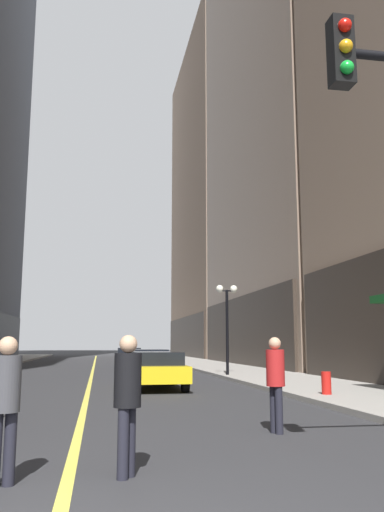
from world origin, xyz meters
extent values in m
plane|color=#2D2D30|center=(0.00, 35.00, 0.00)|extent=(200.00, 200.00, 0.00)
cube|color=#9E9991|center=(8.25, 35.00, 0.07)|extent=(4.50, 78.00, 0.15)
cube|color=#E5D64C|center=(0.00, 35.00, 0.00)|extent=(0.16, 70.00, 0.01)
cube|color=black|center=(-10.60, 60.00, 2.50)|extent=(0.50, 24.70, 5.00)
cube|color=#332A23|center=(10.60, 34.50, 2.50)|extent=(0.50, 22.80, 5.00)
cube|color=gray|center=(16.66, 60.00, 19.80)|extent=(12.31, 26.00, 39.59)
cube|color=#332A23|center=(10.60, 60.00, 2.38)|extent=(0.50, 24.70, 4.75)
cube|color=yellow|center=(2.37, 15.95, 0.59)|extent=(1.91, 4.54, 0.55)
cube|color=black|center=(2.37, 15.72, 1.07)|extent=(1.68, 2.55, 0.50)
cylinder|color=black|center=(1.54, 17.53, 0.32)|extent=(0.22, 0.64, 0.64)
cylinder|color=black|center=(3.19, 17.54, 0.32)|extent=(0.22, 0.64, 0.64)
cylinder|color=black|center=(1.55, 14.35, 0.32)|extent=(0.22, 0.64, 0.64)
cylinder|color=black|center=(3.20, 14.36, 0.32)|extent=(0.22, 0.64, 0.64)
cube|color=navy|center=(2.84, 24.26, 0.59)|extent=(2.09, 4.62, 0.55)
cube|color=black|center=(2.85, 24.03, 1.07)|extent=(1.77, 2.62, 0.50)
cylinder|color=black|center=(1.95, 25.80, 0.32)|extent=(0.25, 0.65, 0.64)
cylinder|color=black|center=(3.58, 25.88, 0.32)|extent=(0.25, 0.65, 0.64)
cylinder|color=black|center=(2.10, 22.63, 0.32)|extent=(0.25, 0.65, 0.64)
cylinder|color=black|center=(3.73, 22.71, 0.32)|extent=(0.25, 0.65, 0.64)
cube|color=#141E4C|center=(2.42, 34.55, 0.59)|extent=(1.94, 4.80, 0.55)
cube|color=black|center=(2.41, 34.31, 1.07)|extent=(1.65, 2.71, 0.50)
cylinder|color=black|center=(1.72, 36.23, 0.32)|extent=(0.24, 0.65, 0.64)
cylinder|color=black|center=(3.24, 36.17, 0.32)|extent=(0.24, 0.65, 0.64)
cylinder|color=black|center=(1.60, 32.92, 0.32)|extent=(0.24, 0.65, 0.64)
cylinder|color=black|center=(3.12, 32.86, 0.32)|extent=(0.24, 0.65, 0.64)
cylinder|color=black|center=(-0.66, 3.07, 0.41)|extent=(0.14, 0.14, 0.82)
cylinder|color=#3F3F44|center=(-0.74, 3.05, 1.15)|extent=(0.42, 0.42, 0.65)
sphere|color=tan|center=(-0.74, 3.05, 1.58)|extent=(0.22, 0.22, 0.22)
cylinder|color=black|center=(0.64, 3.13, 0.42)|extent=(0.14, 0.14, 0.83)
cylinder|color=black|center=(0.73, 3.26, 0.42)|extent=(0.14, 0.14, 0.83)
cylinder|color=black|center=(0.69, 3.19, 1.16)|extent=(0.47, 0.47, 0.66)
sphere|color=tan|center=(0.69, 3.19, 1.60)|extent=(0.23, 0.23, 0.23)
cylinder|color=black|center=(3.52, 6.06, 0.42)|extent=(0.14, 0.14, 0.84)
cylinder|color=black|center=(3.57, 5.91, 0.42)|extent=(0.14, 0.14, 0.84)
cylinder|color=#B21E1E|center=(3.54, 5.99, 1.17)|extent=(0.43, 0.43, 0.66)
sphere|color=tan|center=(3.54, 5.99, 1.61)|extent=(0.23, 0.23, 0.23)
cube|color=black|center=(3.20, 2.11, 5.20)|extent=(0.28, 0.24, 0.90)
sphere|color=red|center=(3.20, 1.97, 5.48)|extent=(0.17, 0.17, 0.17)
sphere|color=orange|center=(3.20, 1.97, 5.20)|extent=(0.17, 0.17, 0.17)
sphere|color=green|center=(3.20, 1.97, 4.92)|extent=(0.17, 0.17, 0.17)
cylinder|color=black|center=(6.40, 21.58, 2.10)|extent=(0.14, 0.14, 4.20)
cylinder|color=black|center=(6.40, 21.58, 4.15)|extent=(0.80, 0.06, 0.06)
sphere|color=white|center=(6.05, 21.58, 4.25)|extent=(0.36, 0.36, 0.36)
sphere|color=white|center=(6.75, 21.58, 4.25)|extent=(0.36, 0.36, 0.36)
cylinder|color=red|center=(6.90, 11.40, 0.40)|extent=(0.28, 0.28, 0.80)
camera|label=1|loc=(0.32, -3.63, 1.61)|focal=37.38mm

